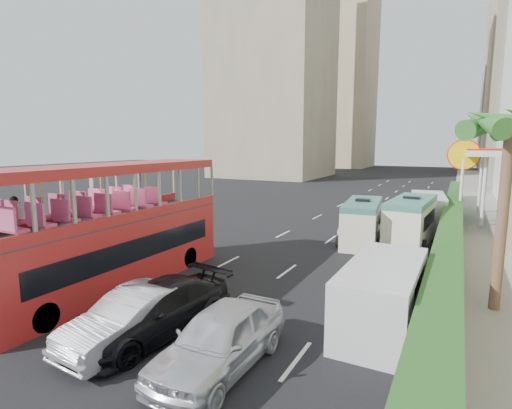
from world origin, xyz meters
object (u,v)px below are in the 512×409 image
Objects in this scene: van_asset at (365,238)px; palm_tree at (502,218)px; minibus_far at (411,221)px; car_silver_lane_b at (220,368)px; car_silver_lane_a at (136,341)px; double_decker_bus at (113,226)px; panel_van_near at (383,295)px; car_black at (156,334)px; minibus_near at (362,222)px; panel_van_far at (427,210)px.

van_asset is 0.82× the size of palm_tree.
minibus_far reaches higher than van_asset.
car_silver_lane_a is at bearing 179.39° from car_silver_lane_b.
car_silver_lane_a is at bearing -98.73° from van_asset.
car_silver_lane_a is 0.78× the size of minibus_far.
van_asset is (3.30, 16.51, 0.00)m from car_silver_lane_a.
double_decker_bus is 2.08× the size of panel_van_near.
car_silver_lane_a is 0.88× the size of car_black.
minibus_near is 10.52m from palm_tree.
car_black is 22.90m from panel_van_far.
minibus_near is at bearing 87.00° from car_black.
double_decker_bus is at bearing -163.84° from palm_tree.
van_asset is at bearing -179.47° from minibus_far.
minibus_near is 7.98m from panel_van_far.
panel_van_far is at bearing 65.85° from van_asset.
van_asset is at bearing 84.10° from car_silver_lane_a.
double_decker_bus is at bearing -116.50° from van_asset.
minibus_far reaches higher than car_black.
panel_van_near is (6.15, 3.72, 1.06)m from car_black.
car_black is at bearing -111.39° from panel_van_far.
car_black is 16.79m from minibus_far.
car_silver_lane_a is 17.44m from minibus_far.
car_silver_lane_a is at bearing -105.76° from minibus_far.
double_decker_bus reaches higher than car_silver_lane_a.
minibus_near is (0.02, -1.24, 1.25)m from van_asset.
car_silver_lane_a is 0.85× the size of panel_van_far.
palm_tree is at bearing -63.63° from minibus_far.
double_decker_bus reaches higher than minibus_near.
panel_van_far is (10.51, 19.48, -1.41)m from double_decker_bus.
panel_van_far is at bearing 83.32° from car_black.
car_silver_lane_a is (4.12, -3.15, -2.53)m from double_decker_bus.
palm_tree is (9.68, 7.15, 3.38)m from car_silver_lane_a.
van_asset is at bearing 84.58° from minibus_near.
car_silver_lane_a is 12.50m from palm_tree.
car_silver_lane_b is 16.73m from minibus_far.
minibus_near reaches higher than car_black.
minibus_far is 12.03m from panel_van_near.
car_silver_lane_a is at bearing -143.52° from palm_tree.
car_black reaches higher than car_silver_lane_a.
car_black is 11.98m from palm_tree.
car_black is at bearing -145.31° from palm_tree.
car_silver_lane_b is 0.79× the size of minibus_far.
car_silver_lane_b is 0.91× the size of panel_van_near.
van_asset is 2.95m from minibus_far.
car_black is at bearing -108.46° from minibus_near.
car_silver_lane_a is at bearing -108.79° from minibus_near.
panel_van_far is at bearing 90.80° from panel_van_near.
minibus_near is at bearing -86.34° from van_asset.
panel_van_far is (3.06, 7.37, -0.12)m from minibus_near.
van_asset is at bearing 104.99° from panel_van_near.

